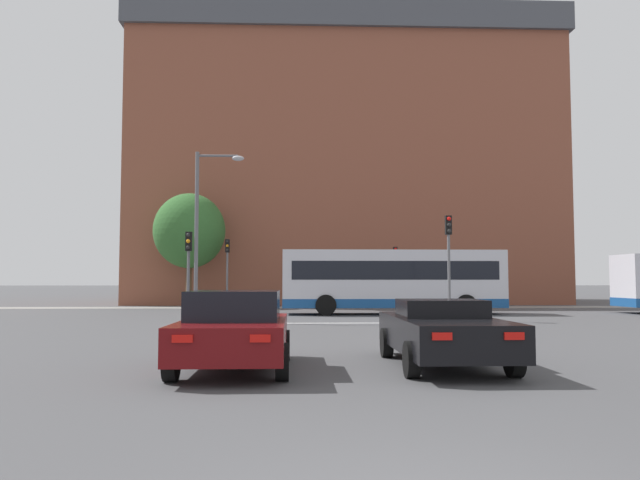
% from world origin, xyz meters
% --- Properties ---
extents(stop_line_strip, '(7.94, 0.30, 0.01)m').
position_xyz_m(stop_line_strip, '(0.00, 20.20, 0.00)').
color(stop_line_strip, silver).
rests_on(stop_line_strip, ground_plane).
extents(far_pavement, '(68.82, 2.50, 0.01)m').
position_xyz_m(far_pavement, '(0.00, 34.25, 0.01)').
color(far_pavement, gray).
rests_on(far_pavement, ground_plane).
extents(brick_civic_building, '(31.33, 16.27, 22.61)m').
position_xyz_m(brick_civic_building, '(2.76, 45.12, 10.60)').
color(brick_civic_building, brown).
rests_on(brick_civic_building, ground_plane).
extents(car_saloon_left, '(2.07, 4.39, 1.49)m').
position_xyz_m(car_saloon_left, '(-2.13, 7.48, 0.76)').
color(car_saloon_left, '#600C0F').
rests_on(car_saloon_left, ground_plane).
extents(car_roadster_right, '(2.02, 4.75, 1.30)m').
position_xyz_m(car_roadster_right, '(1.92, 7.85, 0.68)').
color(car_roadster_right, black).
rests_on(car_roadster_right, ground_plane).
extents(bus_crossing_lead, '(10.92, 2.66, 3.16)m').
position_xyz_m(bus_crossing_lead, '(3.88, 26.58, 1.70)').
color(bus_crossing_lead, silver).
rests_on(bus_crossing_lead, ground_plane).
extents(traffic_light_near_right, '(0.26, 0.31, 4.39)m').
position_xyz_m(traffic_light_near_right, '(5.45, 21.38, 2.94)').
color(traffic_light_near_right, slate).
rests_on(traffic_light_near_right, ground_plane).
extents(traffic_light_near_left, '(0.26, 0.31, 3.69)m').
position_xyz_m(traffic_light_near_left, '(-5.39, 21.56, 2.51)').
color(traffic_light_near_left, slate).
rests_on(traffic_light_near_left, ground_plane).
extents(traffic_light_far_left, '(0.26, 0.31, 4.16)m').
position_xyz_m(traffic_light_far_left, '(-5.05, 33.30, 2.80)').
color(traffic_light_far_left, slate).
rests_on(traffic_light_far_left, ground_plane).
extents(traffic_light_far_right, '(0.26, 0.31, 3.75)m').
position_xyz_m(traffic_light_far_right, '(5.25, 33.94, 2.55)').
color(traffic_light_far_right, slate).
rests_on(traffic_light_far_right, ground_plane).
extents(street_lamp_junction, '(2.01, 0.36, 7.01)m').
position_xyz_m(street_lamp_junction, '(-4.71, 21.42, 4.29)').
color(street_lamp_junction, slate).
rests_on(street_lamp_junction, ground_plane).
extents(pedestrian_waiting, '(0.28, 0.43, 1.84)m').
position_xyz_m(pedestrian_waiting, '(1.58, 34.80, 1.09)').
color(pedestrian_waiting, black).
rests_on(pedestrian_waiting, ground_plane).
extents(pedestrian_walking_east, '(0.32, 0.44, 1.83)m').
position_xyz_m(pedestrian_walking_east, '(3.19, 33.78, 1.09)').
color(pedestrian_walking_east, black).
rests_on(pedestrian_walking_east, ground_plane).
extents(tree_by_building, '(4.48, 4.48, 7.14)m').
position_xyz_m(tree_by_building, '(-7.60, 34.85, 4.77)').
color(tree_by_building, '#4C3823').
rests_on(tree_by_building, ground_plane).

